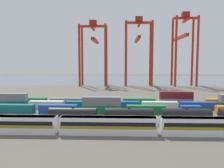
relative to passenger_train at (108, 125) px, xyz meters
The scene contains 27 objects.
ground_plane 58.14m from the passenger_train, 87.25° to the left, with size 420.00×420.00×0.00m, color #5B564C.
harbour_water 160.38m from the passenger_train, 89.00° to the left, with size 400.00×110.00×0.01m, color slate.
passenger_train is the anchor object (origin of this frame).
freight_tank_row 22.08m from the passenger_train, 25.51° to the left, with size 72.37×2.89×4.35m.
shipping_container_0 37.35m from the passenger_train, 145.77° to the left, with size 12.10×2.44×2.60m, color #146066.
shipping_container_1 27.05m from the passenger_train, 129.00° to the left, with size 12.10×2.44×2.60m, color #1C4299.
shipping_container_2 21.26m from the passenger_train, 98.55° to the left, with size 12.10×2.44×2.60m, color #197538.
shipping_container_3 21.32m from the passenger_train, 98.55° to the left, with size 12.10×2.44×2.60m, color slate.
shipping_container_4 23.59m from the passenger_train, 63.01° to the left, with size 12.10×2.44×2.60m, color #197538.
shipping_container_5 32.33m from the passenger_train, 40.54° to the left, with size 6.04×2.44×2.60m, color #1C4299.
shipping_container_8 45.61m from the passenger_train, 142.28° to the left, with size 12.10×2.44×2.60m, color #146066.
shipping_container_9 45.63m from the passenger_train, 142.28° to the left, with size 12.10×2.44×2.60m, color slate.
shipping_container_10 36.17m from the passenger_train, 129.52° to the left, with size 12.10×2.44×2.60m, color silver.
shipping_container_11 29.63m from the passenger_train, 109.63° to the left, with size 12.10×2.44×2.60m, color #146066.
shipping_container_12 28.08m from the passenger_train, 83.64° to the left, with size 12.10×2.44×2.60m, color #1C4299.
shipping_container_13 32.26m from the passenger_train, 59.90° to the left, with size 12.10×2.44×2.60m, color silver.
shipping_container_14 40.42m from the passenger_train, 43.66° to the left, with size 12.10×2.44×2.60m, color #1C4299.
shipping_container_17 46.90m from the passenger_train, 132.11° to the left, with size 12.10×2.44×2.60m, color #197538.
shipping_container_18 39.06m from the passenger_train, 117.01° to the left, with size 12.10×2.44×2.60m, color slate.
shipping_container_19 35.03m from the passenger_train, 96.60° to the left, with size 6.04×2.44×2.60m, color slate.
shipping_container_20 36.12m from the passenger_train, 74.45° to the left, with size 12.10×2.44×2.60m, color #197538.
shipping_container_21 41.93m from the passenger_train, 56.08° to the left, with size 12.10×2.44×2.60m, color slate.
shipping_container_22 41.96m from the passenger_train, 56.08° to the left, with size 12.10×2.44×2.60m, color maroon.
shipping_container_23 50.86m from the passenger_train, 43.16° to the left, with size 6.04×2.44×2.60m, color orange.
gantry_crane_west 114.73m from the passenger_train, 98.24° to the left, with size 19.00×34.94×44.56m.
gantry_crane_central 115.34m from the passenger_train, 82.30° to the left, with size 18.93×37.81×46.77m.
gantry_crane_east 124.05m from the passenger_train, 67.56° to the left, with size 15.70×41.85×49.59m.
Camera 1 is at (-0.09, -67.78, 15.96)m, focal length 36.62 mm.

